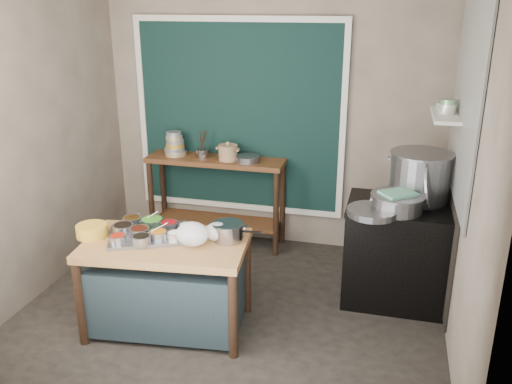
% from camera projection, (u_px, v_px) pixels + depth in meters
% --- Properties ---
extents(floor, '(3.50, 3.00, 0.02)m').
position_uv_depth(floor, '(232.00, 310.00, 4.65)').
color(floor, '#2B2620').
rests_on(floor, ground).
extents(back_wall, '(3.50, 0.02, 2.80)m').
position_uv_depth(back_wall, '(272.00, 114.00, 5.56)').
color(back_wall, gray).
rests_on(back_wall, floor).
extents(left_wall, '(0.02, 3.00, 2.80)m').
position_uv_depth(left_wall, '(31.00, 138.00, 4.59)').
color(left_wall, gray).
rests_on(left_wall, floor).
extents(right_wall, '(0.02, 3.00, 2.80)m').
position_uv_depth(right_wall, '(471.00, 168.00, 3.76)').
color(right_wall, gray).
rests_on(right_wall, floor).
extents(curtain_panel, '(2.10, 0.02, 1.90)m').
position_uv_depth(curtain_panel, '(239.00, 117.00, 5.62)').
color(curtain_panel, black).
rests_on(curtain_panel, back_wall).
extents(curtain_frame, '(2.22, 0.03, 2.02)m').
position_uv_depth(curtain_frame, '(238.00, 118.00, 5.61)').
color(curtain_frame, beige).
rests_on(curtain_frame, back_wall).
extents(tile_panel, '(0.02, 1.70, 1.70)m').
position_uv_depth(tile_panel, '(467.00, 91.00, 4.12)').
color(tile_panel, '#B2B2AA').
rests_on(tile_panel, right_wall).
extents(soot_patch, '(0.01, 1.30, 1.30)m').
position_uv_depth(soot_patch, '(449.00, 225.00, 4.60)').
color(soot_patch, black).
rests_on(soot_patch, right_wall).
extents(wall_shelf, '(0.22, 0.70, 0.03)m').
position_uv_depth(wall_shelf, '(446.00, 115.00, 4.50)').
color(wall_shelf, beige).
rests_on(wall_shelf, right_wall).
extents(prep_table, '(1.32, 0.85, 0.75)m').
position_uv_depth(prep_table, '(168.00, 285.00, 4.28)').
color(prep_table, olive).
rests_on(prep_table, floor).
extents(back_counter, '(1.45, 0.40, 0.95)m').
position_uv_depth(back_counter, '(217.00, 201.00, 5.79)').
color(back_counter, '#583519').
rests_on(back_counter, floor).
extents(stove_block, '(0.90, 0.68, 0.85)m').
position_uv_depth(stove_block, '(399.00, 254.00, 4.69)').
color(stove_block, black).
rests_on(stove_block, floor).
extents(stove_top, '(0.92, 0.69, 0.03)m').
position_uv_depth(stove_top, '(403.00, 207.00, 4.54)').
color(stove_top, black).
rests_on(stove_top, stove_block).
extents(condiment_tray, '(0.74, 0.65, 0.03)m').
position_uv_depth(condiment_tray, '(149.00, 235.00, 4.24)').
color(condiment_tray, gray).
rests_on(condiment_tray, prep_table).
extents(condiment_bowls, '(0.62, 0.48, 0.07)m').
position_uv_depth(condiment_bowls, '(147.00, 229.00, 4.24)').
color(condiment_bowls, gray).
rests_on(condiment_bowls, condiment_tray).
extents(yellow_basin, '(0.32, 0.32, 0.09)m').
position_uv_depth(yellow_basin, '(92.00, 231.00, 4.25)').
color(yellow_basin, '#BD9022').
rests_on(yellow_basin, prep_table).
extents(saucepan, '(0.27, 0.27, 0.14)m').
position_uv_depth(saucepan, '(228.00, 232.00, 4.17)').
color(saucepan, gray).
rests_on(saucepan, prep_table).
extents(plastic_bag_a, '(0.29, 0.26, 0.19)m').
position_uv_depth(plastic_bag_a, '(192.00, 234.00, 4.07)').
color(plastic_bag_a, white).
rests_on(plastic_bag_a, prep_table).
extents(plastic_bag_b, '(0.22, 0.20, 0.15)m').
position_uv_depth(plastic_bag_b, '(218.00, 232.00, 4.16)').
color(plastic_bag_b, white).
rests_on(plastic_bag_b, prep_table).
extents(bowl_stack, '(0.22, 0.22, 0.25)m').
position_uv_depth(bowl_stack, '(175.00, 145.00, 5.71)').
color(bowl_stack, tan).
rests_on(bowl_stack, back_counter).
extents(utensil_cup, '(0.18, 0.18, 0.09)m').
position_uv_depth(utensil_cup, '(203.00, 153.00, 5.65)').
color(utensil_cup, gray).
rests_on(utensil_cup, back_counter).
extents(ceramic_crock, '(0.23, 0.23, 0.14)m').
position_uv_depth(ceramic_crock, '(228.00, 154.00, 5.53)').
color(ceramic_crock, '#9C7755').
rests_on(ceramic_crock, back_counter).
extents(wide_bowl, '(0.29, 0.29, 0.06)m').
position_uv_depth(wide_bowl, '(247.00, 159.00, 5.49)').
color(wide_bowl, gray).
rests_on(wide_bowl, back_counter).
extents(stock_pot, '(0.58, 0.58, 0.42)m').
position_uv_depth(stock_pot, '(420.00, 176.00, 4.59)').
color(stock_pot, gray).
rests_on(stock_pot, stove_top).
extents(pot_lid, '(0.19, 0.42, 0.40)m').
position_uv_depth(pot_lid, '(431.00, 185.00, 4.40)').
color(pot_lid, gray).
rests_on(pot_lid, stove_top).
extents(steamer, '(0.59, 0.59, 0.14)m').
position_uv_depth(steamer, '(397.00, 203.00, 4.39)').
color(steamer, gray).
rests_on(steamer, stove_top).
extents(green_cloth, '(0.34, 0.32, 0.02)m').
position_uv_depth(green_cloth, '(398.00, 193.00, 4.36)').
color(green_cloth, '#569B79').
rests_on(green_cloth, steamer).
extents(shallow_pan, '(0.51, 0.51, 0.05)m').
position_uv_depth(shallow_pan, '(372.00, 212.00, 4.32)').
color(shallow_pan, gray).
rests_on(shallow_pan, stove_top).
extents(shelf_bowl_stack, '(0.15, 0.15, 0.12)m').
position_uv_depth(shelf_bowl_stack, '(447.00, 107.00, 4.47)').
color(shelf_bowl_stack, silver).
rests_on(shelf_bowl_stack, wall_shelf).
extents(shelf_bowl_green, '(0.16, 0.16, 0.05)m').
position_uv_depth(shelf_bowl_green, '(445.00, 106.00, 4.66)').
color(shelf_bowl_green, gray).
rests_on(shelf_bowl_green, wall_shelf).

